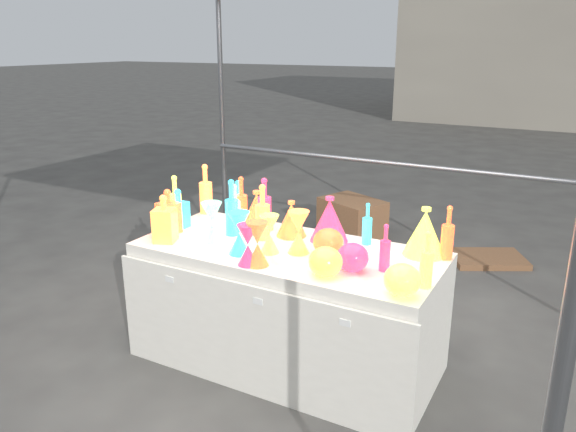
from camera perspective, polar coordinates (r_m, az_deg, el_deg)
The scene contains 33 objects.
ground at distance 3.65m, azimuth 0.00°, elevation -14.38°, with size 80.00×80.00×0.00m, color #5D5B56.
display_table at distance 3.46m, azimuth -0.07°, elevation -9.18°, with size 1.84×0.83×0.75m.
cardboard_box_closed at distance 5.61m, azimuth 6.52°, elevation -0.45°, with size 0.59×0.43×0.43m, color brown.
cardboard_box_flat at distance 5.43m, azimuth 19.64°, elevation -4.10°, with size 0.63×0.45×0.05m, color brown.
bottle_0 at distance 3.99m, azimuth -8.36°, elevation 2.75°, with size 0.09×0.09×0.35m, color #DB1447, non-canonical shape.
bottle_1 at distance 3.71m, azimuth -5.08°, elevation 1.35°, with size 0.07×0.07×0.30m, color #259A1C, non-canonical shape.
bottle_2 at distance 3.65m, azimuth -4.75°, elevation 1.40°, with size 0.07×0.07×0.34m, color orange, non-canonical shape.
bottle_3 at distance 3.61m, azimuth -2.41°, elevation 1.26°, with size 0.09×0.09×0.34m, color #1C37A7, non-canonical shape.
bottle_4 at distance 3.74m, azimuth -11.37°, elevation 1.52°, with size 0.08×0.08×0.34m, color #125570, non-canonical shape.
bottle_5 at distance 3.57m, azimuth -5.40°, elevation 0.81°, with size 0.07×0.07×0.32m, color #C92866, non-canonical shape.
bottle_6 at distance 3.42m, azimuth -2.60°, elevation 0.42°, with size 0.09×0.09×0.35m, color #DB1447, non-canonical shape.
bottle_7 at distance 3.51m, azimuth -5.73°, elevation 0.88°, with size 0.08×0.08×0.36m, color #259A1C, non-canonical shape.
decanter_0 at distance 3.46m, azimuth -12.45°, elevation -0.23°, with size 0.13×0.13×0.29m, color #DB1447, non-canonical shape.
decanter_1 at distance 3.62m, azimuth -12.06°, elevation 0.50°, with size 0.12×0.12×0.29m, color orange, non-canonical shape.
decanter_2 at distance 3.71m, azimuth -11.06°, elevation 0.77°, with size 0.10×0.10×0.26m, color #259A1C, non-canonical shape.
hourglass_0 at distance 3.03m, azimuth -3.12°, elevation -2.84°, with size 0.12×0.12×0.25m, color orange, non-canonical shape.
hourglass_1 at distance 3.05m, azimuth -4.10°, elevation -2.95°, with size 0.12×0.12×0.23m, color #1C37A7, non-canonical shape.
hourglass_2 at distance 3.22m, azimuth -1.89°, elevation -1.83°, with size 0.11×0.11×0.23m, color #125570, non-canonical shape.
hourglass_3 at distance 3.40m, azimuth -7.72°, elevation -0.67°, with size 0.13×0.13×0.25m, color #C92866, non-canonical shape.
hourglass_4 at distance 3.21m, azimuth 1.09°, elevation -1.65°, with size 0.13×0.13×0.25m, color #DB1447, non-canonical shape.
hourglass_5 at distance 3.20m, azimuth -4.99°, elevation -1.74°, with size 0.13×0.13×0.25m, color #259A1C, non-canonical shape.
globe_0 at distance 2.91m, azimuth 3.83°, elevation -4.83°, with size 0.18×0.18×0.14m, color #DB1447, non-canonical shape.
globe_1 at distance 2.75m, azimuth 11.52°, elevation -6.57°, with size 0.18×0.18×0.14m, color #125570, non-canonical shape.
globe_2 at distance 3.20m, azimuth 4.11°, elevation -2.80°, with size 0.18×0.18×0.14m, color orange, non-canonical shape.
globe_3 at distance 2.99m, azimuth 6.57°, elevation -4.36°, with size 0.17×0.17×0.14m, color #1C37A7, non-canonical shape.
lampshade_0 at distance 3.63m, azimuth -3.19°, elevation 0.63°, with size 0.22×0.22×0.25m, color gold, non-canonical shape.
lampshade_1 at distance 3.49m, azimuth 0.34°, elevation -0.25°, with size 0.19×0.19×0.23m, color gold, non-canonical shape.
lampshade_2 at distance 3.41m, azimuth 4.23°, elevation -0.28°, with size 0.24×0.24×0.28m, color #1C37A7, non-canonical shape.
lampshade_3 at distance 3.27m, azimuth 13.73°, elevation -1.52°, with size 0.24×0.24×0.28m, color #125570, non-canonical shape.
bottle_8 at distance 3.38m, azimuth 8.05°, elevation -0.78°, with size 0.06×0.06×0.26m, color #259A1C, non-canonical shape.
bottle_9 at distance 3.23m, azimuth 15.93°, elevation -1.63°, with size 0.07×0.07×0.31m, color orange, non-canonical shape.
bottle_10 at distance 3.00m, azimuth 9.85°, elevation -3.16°, with size 0.06×0.06×0.26m, color #1C37A7, non-canonical shape.
bottle_11 at distance 2.84m, azimuth 13.91°, elevation -4.31°, with size 0.07×0.07×0.29m, color #125570, non-canonical shape.
Camera 1 is at (1.48, -2.73, 1.92)m, focal length 35.00 mm.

